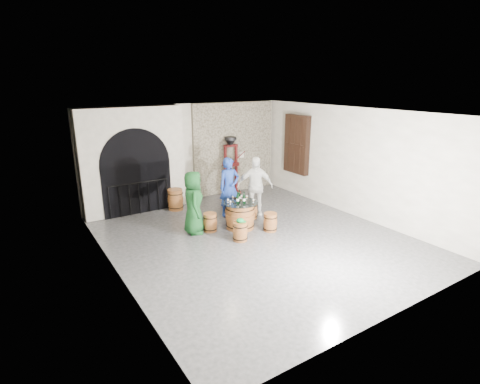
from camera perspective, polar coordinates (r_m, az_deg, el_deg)
ground at (r=9.77m, az=2.36°, el=-7.06°), size 8.00×8.00×0.00m
wall_back at (r=12.64m, az=-8.06°, el=5.93°), size 8.00×0.00×8.00m
wall_front at (r=6.56m, az=23.11°, el=-5.66°), size 8.00×0.00×8.00m
wall_left at (r=7.84m, az=-18.95°, el=-1.60°), size 0.00×8.00×8.00m
wall_right at (r=11.56m, az=16.86°, el=4.36°), size 0.00×8.00×8.00m
ceiling at (r=8.96m, az=2.61°, el=11.98°), size 8.00×8.00×0.00m
stone_facing_panel at (r=13.42m, az=-0.93°, el=6.73°), size 3.20×0.12×3.18m
arched_opening at (r=11.74m, az=-15.96°, el=4.53°), size 3.10×0.60×3.19m
shuttered_window at (r=13.09m, az=8.61°, el=7.18°), size 0.23×1.10×2.00m
barrel_table at (r=10.28m, az=0.02°, el=-3.56°), size 0.97×0.97×0.75m
barrel_stool_left at (r=10.15m, az=-4.58°, el=-4.63°), size 0.39×0.39×0.50m
barrel_stool_far at (r=11.07m, az=-1.29°, el=-2.72°), size 0.39×0.39×0.50m
barrel_stool_right at (r=11.05m, az=1.71°, el=-2.76°), size 0.39×0.39×0.50m
barrel_stool_near_right at (r=10.17m, az=4.64°, el=-4.59°), size 0.39×0.39×0.50m
barrel_stool_near_left at (r=9.54m, az=0.03°, el=-6.02°), size 0.39×0.39×0.50m
green_cap at (r=9.43m, az=0.05°, el=-4.37°), size 0.24×0.19×0.11m
person_green at (r=9.89m, az=-7.12°, el=-1.63°), size 0.80×0.96×1.69m
person_blue at (r=11.09m, az=-1.65°, el=0.76°), size 0.68×0.48×1.77m
person_white at (r=11.12m, az=2.29°, el=0.87°), size 1.13×0.93×1.80m
wine_bottle_left at (r=10.01m, az=-0.37°, el=-1.03°), size 0.08×0.08×0.32m
wine_bottle_center at (r=10.02m, az=0.62°, el=-1.01°), size 0.08×0.08×0.32m
wine_bottle_right at (r=10.20m, az=-0.11°, el=-0.69°), size 0.08×0.08×0.32m
tasting_glass_a at (r=9.97m, az=-1.48°, el=-1.62°), size 0.05×0.05×0.10m
tasting_glass_b at (r=10.41m, az=1.02°, el=-0.80°), size 0.05×0.05×0.10m
tasting_glass_c at (r=10.37m, az=-1.11°, el=-0.88°), size 0.05×0.05×0.10m
tasting_glass_d at (r=10.44m, az=0.22°, el=-0.74°), size 0.05×0.05×0.10m
tasting_glass_e at (r=10.11m, az=2.06°, el=-1.35°), size 0.05×0.05×0.10m
tasting_glass_f at (r=10.12m, az=-1.86°, el=-1.34°), size 0.05×0.05×0.10m
side_barrel at (r=11.92m, az=-9.81°, el=-1.13°), size 0.50×0.50×0.66m
corking_press at (r=13.16m, az=-1.40°, el=4.69°), size 0.84×0.48×2.04m
control_box at (r=13.53m, az=0.16°, el=5.74°), size 0.18×0.10×0.22m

